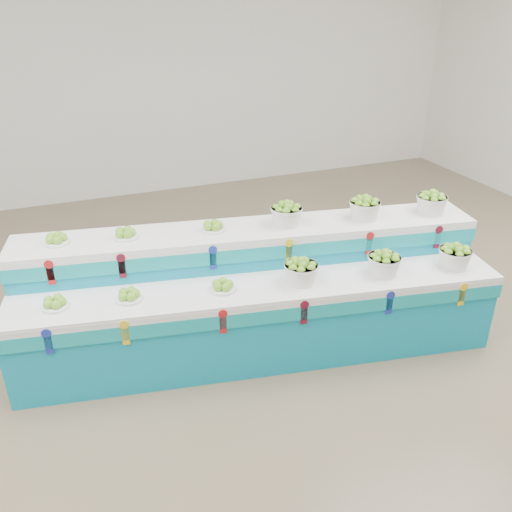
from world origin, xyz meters
name	(u,v)px	position (x,y,z in m)	size (l,w,h in m)	color
ground	(293,387)	(0.00, 0.00, 0.00)	(10.00, 10.00, 0.00)	brown
back_wall	(147,57)	(0.00, 5.00, 2.00)	(10.00, 10.00, 0.00)	silver
display_stand	(256,293)	(-0.05, 0.68, 0.51)	(4.03, 1.04, 1.02)	#0F92B6
plate_lower_left	(54,302)	(-1.67, 0.71, 0.77)	(0.21, 0.21, 0.09)	white
plate_lower_mid	(128,295)	(-1.13, 0.62, 0.77)	(0.21, 0.21, 0.09)	white
plate_lower_right	(223,285)	(-0.41, 0.49, 0.77)	(0.21, 0.21, 0.09)	white
basket_lower_left	(301,271)	(0.22, 0.38, 0.82)	(0.28, 0.28, 0.21)	silver
basket_lower_mid	(384,263)	(0.92, 0.26, 0.82)	(0.28, 0.28, 0.21)	silver
basket_lower_right	(455,256)	(1.56, 0.14, 0.82)	(0.28, 0.28, 0.21)	silver
plate_upper_left	(56,238)	(-1.58, 1.20, 1.07)	(0.21, 0.21, 0.09)	white
plate_upper_mid	(125,233)	(-1.05, 1.11, 1.07)	(0.21, 0.21, 0.09)	white
plate_upper_right	(213,226)	(-0.33, 0.98, 1.07)	(0.21, 0.21, 0.09)	white
basket_upper_left	(286,214)	(0.30, 0.87, 1.12)	(0.28, 0.28, 0.21)	silver
basket_upper_mid	(365,208)	(1.01, 0.75, 1.12)	(0.28, 0.28, 0.21)	silver
basket_upper_right	(431,202)	(1.65, 0.64, 1.12)	(0.28, 0.28, 0.21)	silver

